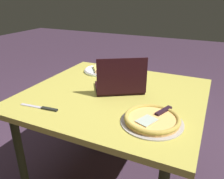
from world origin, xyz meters
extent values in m
plane|color=#3F2B3E|center=(0.00, 0.00, 0.00)|extent=(12.00, 12.00, 0.00)
cube|color=#AEA143|center=(0.00, 0.00, 0.71)|extent=(1.03, 1.11, 0.03)
cylinder|color=#2C3415|center=(0.44, -0.44, 0.35)|extent=(0.05, 0.05, 0.69)
cylinder|color=#2C3415|center=(-0.44, 0.44, 0.35)|extent=(0.05, 0.05, 0.69)
cylinder|color=#2C3415|center=(0.44, 0.44, 0.35)|extent=(0.05, 0.05, 0.69)
cube|color=black|center=(0.07, 0.00, 0.73)|extent=(0.35, 0.38, 0.02)
cube|color=black|center=(0.07, 0.00, 0.74)|extent=(0.26, 0.30, 0.00)
cube|color=black|center=(-0.03, -0.06, 0.85)|extent=(0.17, 0.26, 0.22)
cube|color=black|center=(-0.03, -0.06, 0.85)|extent=(0.15, 0.23, 0.20)
cylinder|color=white|center=(0.33, 0.27, 0.73)|extent=(0.27, 0.27, 0.01)
torus|color=white|center=(0.33, 0.27, 0.74)|extent=(0.26, 0.26, 0.01)
cube|color=#DEC662|center=(0.33, 0.27, 0.75)|extent=(0.19, 0.18, 0.02)
cube|color=tan|center=(0.28, 0.23, 0.75)|extent=(0.08, 0.10, 0.03)
cylinder|color=#A59D99|center=(-0.25, -0.32, 0.73)|extent=(0.31, 0.31, 0.01)
cylinder|color=#ECAD5D|center=(-0.25, -0.32, 0.74)|extent=(0.27, 0.27, 0.02)
torus|color=#B79941|center=(-0.25, -0.32, 0.75)|extent=(0.28, 0.28, 0.02)
cube|color=#B2BEAF|center=(-0.29, -0.30, 0.75)|extent=(0.11, 0.10, 0.00)
cube|color=black|center=(-0.16, -0.35, 0.76)|extent=(0.12, 0.07, 0.01)
cube|color=silver|center=(-0.37, 0.33, 0.73)|extent=(0.03, 0.18, 0.00)
cube|color=black|center=(-0.36, 0.23, 0.73)|extent=(0.03, 0.10, 0.01)
camera|label=1|loc=(-1.20, -0.55, 1.32)|focal=36.10mm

